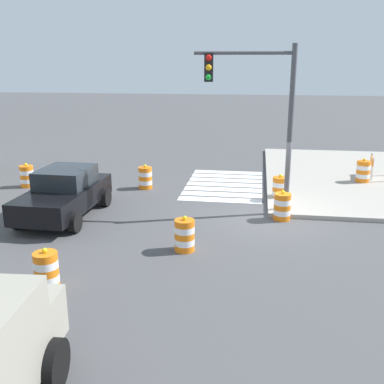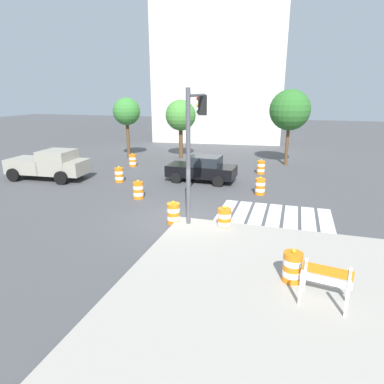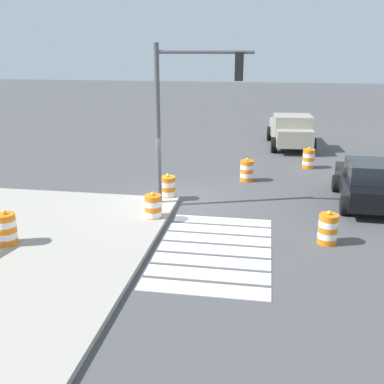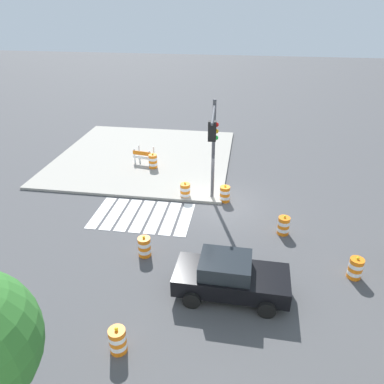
# 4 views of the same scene
# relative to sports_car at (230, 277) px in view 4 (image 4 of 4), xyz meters

# --- Properties ---
(ground_plane) EXTENTS (120.00, 120.00, 0.00)m
(ground_plane) POSITION_rel_sports_car_xyz_m (0.83, -6.84, -0.81)
(ground_plane) COLOR #474749
(sidewalk_corner) EXTENTS (12.00, 12.00, 0.15)m
(sidewalk_corner) POSITION_rel_sports_car_xyz_m (6.83, -12.84, -0.74)
(sidewalk_corner) COLOR #9E998E
(sidewalk_corner) RESTS_ON ground
(crosswalk_stripes) EXTENTS (5.10, 3.20, 0.02)m
(crosswalk_stripes) POSITION_rel_sports_car_xyz_m (4.83, -5.04, -0.80)
(crosswalk_stripes) COLOR silver
(crosswalk_stripes) RESTS_ON ground
(sports_car) EXTENTS (4.34, 2.22, 1.63)m
(sports_car) POSITION_rel_sports_car_xyz_m (0.00, 0.00, 0.00)
(sports_car) COLOR black
(sports_car) RESTS_ON ground
(traffic_barrel_near_corner) EXTENTS (0.56, 0.56, 1.02)m
(traffic_barrel_near_corner) POSITION_rel_sports_car_xyz_m (0.71, -7.28, -0.36)
(traffic_barrel_near_corner) COLOR orange
(traffic_barrel_near_corner) RESTS_ON ground
(traffic_barrel_crosswalk_end) EXTENTS (0.56, 0.56, 1.02)m
(traffic_barrel_crosswalk_end) POSITION_rel_sports_car_xyz_m (3.36, 3.16, -0.36)
(traffic_barrel_crosswalk_end) COLOR orange
(traffic_barrel_crosswalk_end) RESTS_ON ground
(traffic_barrel_median_near) EXTENTS (0.56, 0.56, 1.02)m
(traffic_barrel_median_near) POSITION_rel_sports_car_xyz_m (3.83, -1.83, -0.36)
(traffic_barrel_median_near) COLOR orange
(traffic_barrel_median_near) RESTS_ON ground
(traffic_barrel_median_far) EXTENTS (0.56, 0.56, 1.02)m
(traffic_barrel_median_far) POSITION_rel_sports_car_xyz_m (-2.31, -4.49, -0.36)
(traffic_barrel_median_far) COLOR orange
(traffic_barrel_median_far) RESTS_ON ground
(traffic_barrel_far_curb) EXTENTS (0.56, 0.56, 1.02)m
(traffic_barrel_far_curb) POSITION_rel_sports_car_xyz_m (2.94, -7.29, -0.36)
(traffic_barrel_far_curb) COLOR orange
(traffic_barrel_far_curb) RESTS_ON ground
(traffic_barrel_lane_center) EXTENTS (0.56, 0.56, 1.02)m
(traffic_barrel_lane_center) POSITION_rel_sports_car_xyz_m (-4.97, -1.70, -0.36)
(traffic_barrel_lane_center) COLOR orange
(traffic_barrel_lane_center) RESTS_ON ground
(traffic_barrel_on_sidewalk) EXTENTS (0.56, 0.56, 1.02)m
(traffic_barrel_on_sidewalk) POSITION_rel_sports_car_xyz_m (5.70, -10.87, -0.21)
(traffic_barrel_on_sidewalk) COLOR orange
(traffic_barrel_on_sidewalk) RESTS_ON sidewalk_corner
(construction_barricade) EXTENTS (1.35, 0.97, 1.00)m
(construction_barricade) POSITION_rel_sports_car_xyz_m (6.55, -11.55, -0.09)
(construction_barricade) COLOR silver
(construction_barricade) RESTS_ON sidewalk_corner
(traffic_light_pole) EXTENTS (0.55, 3.29, 5.50)m
(traffic_light_pole) POSITION_rel_sports_car_xyz_m (1.35, -6.30, 3.10)
(traffic_light_pole) COLOR #4C4C51
(traffic_light_pole) RESTS_ON sidewalk_corner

